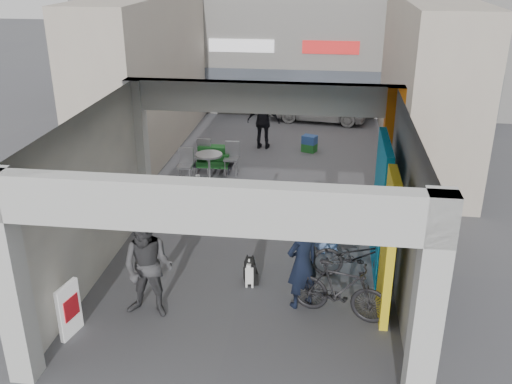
# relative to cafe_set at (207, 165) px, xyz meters

# --- Properties ---
(ground) EXTENTS (90.00, 90.00, 0.00)m
(ground) POSITION_rel_cafe_set_xyz_m (1.96, -4.91, -0.35)
(ground) COLOR #515156
(ground) RESTS_ON ground
(arcade_canopy) EXTENTS (6.40, 6.45, 6.40)m
(arcade_canopy) POSITION_rel_cafe_set_xyz_m (2.50, -5.73, 1.95)
(arcade_canopy) COLOR #B4B4AF
(arcade_canopy) RESTS_ON ground
(far_building) EXTENTS (18.00, 4.08, 8.00)m
(far_building) POSITION_rel_cafe_set_xyz_m (1.96, 9.09, 3.64)
(far_building) COLOR silver
(far_building) RESTS_ON ground
(plaza_bldg_left) EXTENTS (2.00, 9.00, 5.00)m
(plaza_bldg_left) POSITION_rel_cafe_set_xyz_m (-2.54, 2.59, 2.15)
(plaza_bldg_left) COLOR #B4AA95
(plaza_bldg_left) RESTS_ON ground
(plaza_bldg_right) EXTENTS (2.00, 9.00, 5.00)m
(plaza_bldg_right) POSITION_rel_cafe_set_xyz_m (6.46, 2.59, 2.15)
(plaza_bldg_right) COLOR #B4AA95
(plaza_bldg_right) RESTS_ON ground
(bollard_left) EXTENTS (0.09, 0.09, 0.99)m
(bollard_left) POSITION_rel_cafe_set_xyz_m (0.30, -2.48, 0.14)
(bollard_left) COLOR gray
(bollard_left) RESTS_ON ground
(bollard_center) EXTENTS (0.09, 0.09, 0.85)m
(bollard_center) POSITION_rel_cafe_set_xyz_m (1.99, -2.67, 0.07)
(bollard_center) COLOR gray
(bollard_center) RESTS_ON ground
(bollard_right) EXTENTS (0.09, 0.09, 0.82)m
(bollard_right) POSITION_rel_cafe_set_xyz_m (3.70, -2.53, 0.06)
(bollard_right) COLOR gray
(bollard_right) RESTS_ON ground
(advert_board_near) EXTENTS (0.20, 0.55, 1.00)m
(advert_board_near) POSITION_rel_cafe_set_xyz_m (-0.78, -7.80, 0.15)
(advert_board_near) COLOR white
(advert_board_near) RESTS_ON ground
(advert_board_far) EXTENTS (0.14, 0.55, 1.00)m
(advert_board_far) POSITION_rel_cafe_set_xyz_m (-0.78, -2.98, 0.15)
(advert_board_far) COLOR white
(advert_board_far) RESTS_ON ground
(cafe_set) EXTENTS (1.65, 1.33, 1.00)m
(cafe_set) POSITION_rel_cafe_set_xyz_m (0.00, 0.00, 0.00)
(cafe_set) COLOR #A3A3A8
(cafe_set) RESTS_ON ground
(produce_stand) EXTENTS (1.17, 0.63, 0.77)m
(produce_stand) POSITION_rel_cafe_set_xyz_m (0.11, 0.45, -0.05)
(produce_stand) COLOR black
(produce_stand) RESTS_ON ground
(crate_stack) EXTENTS (0.55, 0.50, 0.56)m
(crate_stack) POSITION_rel_cafe_set_xyz_m (2.92, 2.71, -0.07)
(crate_stack) COLOR #1B611D
(crate_stack) RESTS_ON ground
(border_collie) EXTENTS (0.26, 0.51, 0.70)m
(border_collie) POSITION_rel_cafe_set_xyz_m (2.10, -5.78, -0.07)
(border_collie) COLOR black
(border_collie) RESTS_ON ground
(man_with_dog) EXTENTS (0.79, 0.75, 1.82)m
(man_with_dog) POSITION_rel_cafe_set_xyz_m (3.16, -6.38, 0.56)
(man_with_dog) COLOR black
(man_with_dog) RESTS_ON ground
(man_back_turned) EXTENTS (1.02, 0.83, 1.99)m
(man_back_turned) POSITION_rel_cafe_set_xyz_m (0.43, -7.04, 0.64)
(man_back_turned) COLOR #3F3F41
(man_back_turned) RESTS_ON ground
(man_elderly) EXTENTS (0.90, 0.73, 1.59)m
(man_elderly) POSITION_rel_cafe_set_xyz_m (3.62, -4.11, 0.44)
(man_elderly) COLOR #5C7CB4
(man_elderly) RESTS_ON ground
(man_crates) EXTENTS (1.13, 0.53, 1.89)m
(man_crates) POSITION_rel_cafe_set_xyz_m (1.35, 2.87, 0.59)
(man_crates) COLOR black
(man_crates) RESTS_ON ground
(bicycle_front) EXTENTS (1.93, 0.74, 1.00)m
(bicycle_front) POSITION_rel_cafe_set_xyz_m (4.26, -5.21, 0.15)
(bicycle_front) COLOR black
(bicycle_front) RESTS_ON ground
(bicycle_rear) EXTENTS (1.92, 0.99, 1.11)m
(bicycle_rear) POSITION_rel_cafe_set_xyz_m (3.87, -6.64, 0.20)
(bicycle_rear) COLOR black
(bicycle_rear) RESTS_ON ground
(white_van) EXTENTS (4.04, 2.04, 1.32)m
(white_van) POSITION_rel_cafe_set_xyz_m (3.10, 6.59, 0.31)
(white_van) COLOR silver
(white_van) RESTS_ON ground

